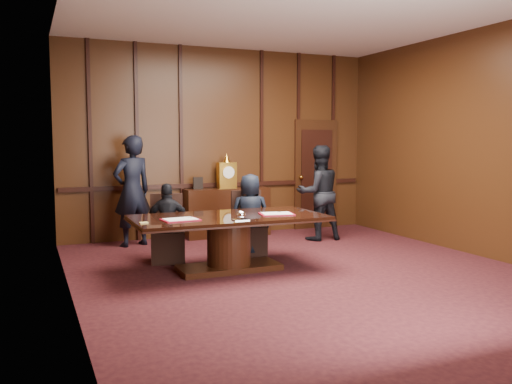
# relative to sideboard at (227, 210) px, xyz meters

# --- Properties ---
(room) EXTENTS (7.00, 7.04, 3.50)m
(room) POSITION_rel_sideboard_xyz_m (0.07, -3.12, 1.24)
(room) COLOR black
(room) RESTS_ON ground
(sideboard) EXTENTS (1.60, 0.45, 1.54)m
(sideboard) POSITION_rel_sideboard_xyz_m (0.00, 0.00, 0.00)
(sideboard) COLOR black
(sideboard) RESTS_ON ground
(conference_table) EXTENTS (2.62, 1.32, 0.76)m
(conference_table) POSITION_rel_sideboard_xyz_m (-0.90, -2.55, 0.02)
(conference_table) COLOR black
(conference_table) RESTS_ON ground
(folder_left) EXTENTS (0.49, 0.37, 0.02)m
(folder_left) POSITION_rel_sideboard_xyz_m (-1.62, -2.69, 0.28)
(folder_left) COLOR #A20F26
(folder_left) RESTS_ON conference_table
(folder_right) EXTENTS (0.52, 0.42, 0.02)m
(folder_right) POSITION_rel_sideboard_xyz_m (-0.24, -2.68, 0.28)
(folder_right) COLOR #A20F26
(folder_right) RESTS_ON conference_table
(inkstand) EXTENTS (0.20, 0.14, 0.12)m
(inkstand) POSITION_rel_sideboard_xyz_m (-0.90, -3.00, 0.33)
(inkstand) COLOR white
(inkstand) RESTS_ON conference_table
(notepad) EXTENTS (0.10, 0.08, 0.01)m
(notepad) POSITION_rel_sideboard_xyz_m (-2.11, -2.77, 0.28)
(notepad) COLOR #F8DF79
(notepad) RESTS_ON conference_table
(chair_left) EXTENTS (0.57, 0.57, 0.99)m
(chair_left) POSITION_rel_sideboard_xyz_m (-1.55, -1.67, -0.19)
(chair_left) COLOR black
(chair_left) RESTS_ON ground
(chair_right) EXTENTS (0.55, 0.55, 0.99)m
(chair_right) POSITION_rel_sideboard_xyz_m (-0.25, -1.67, -0.19)
(chair_right) COLOR black
(chair_right) RESTS_ON ground
(signatory_left) EXTENTS (0.73, 0.45, 1.17)m
(signatory_left) POSITION_rel_sideboard_xyz_m (-1.55, -1.75, 0.10)
(signatory_left) COLOR black
(signatory_left) RESTS_ON ground
(signatory_right) EXTENTS (0.70, 0.54, 1.28)m
(signatory_right) POSITION_rel_sideboard_xyz_m (-0.25, -1.75, 0.15)
(signatory_right) COLOR black
(signatory_right) RESTS_ON ground
(witness_left) EXTENTS (0.79, 0.64, 1.87)m
(witness_left) POSITION_rel_sideboard_xyz_m (-1.79, -0.27, 0.45)
(witness_left) COLOR black
(witness_left) RESTS_ON ground
(witness_right) EXTENTS (0.88, 0.71, 1.70)m
(witness_right) POSITION_rel_sideboard_xyz_m (1.39, -1.00, 0.36)
(witness_right) COLOR black
(witness_right) RESTS_ON ground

